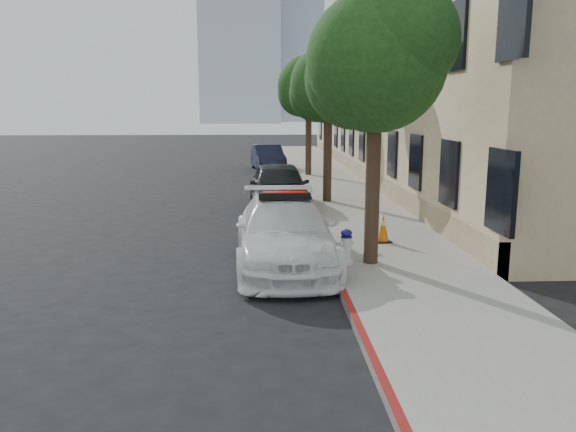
% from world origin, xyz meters
% --- Properties ---
extents(ground, '(120.00, 120.00, 0.00)m').
position_xyz_m(ground, '(0.00, 0.00, 0.00)').
color(ground, black).
rests_on(ground, ground).
extents(sidewalk, '(3.20, 50.00, 0.15)m').
position_xyz_m(sidewalk, '(3.60, 10.00, 0.07)').
color(sidewalk, gray).
rests_on(sidewalk, ground).
extents(curb_strip, '(0.12, 50.00, 0.15)m').
position_xyz_m(curb_strip, '(2.06, 10.00, 0.07)').
color(curb_strip, maroon).
rests_on(curb_strip, ground).
extents(building, '(8.00, 36.00, 10.00)m').
position_xyz_m(building, '(9.20, 15.00, 5.00)').
color(building, tan).
rests_on(building, ground).
extents(tower_right, '(14.00, 14.00, 44.00)m').
position_xyz_m(tower_right, '(9.00, 135.00, 22.00)').
color(tower_right, '#9EA8B7').
rests_on(tower_right, ground).
extents(tree_near, '(2.92, 2.82, 5.62)m').
position_xyz_m(tree_near, '(2.93, -2.01, 4.27)').
color(tree_near, black).
rests_on(tree_near, sidewalk).
extents(tree_mid, '(2.77, 2.64, 5.43)m').
position_xyz_m(tree_mid, '(2.93, 5.99, 4.16)').
color(tree_mid, black).
rests_on(tree_mid, sidewalk).
extents(tree_far, '(3.10, 3.00, 5.81)m').
position_xyz_m(tree_far, '(2.93, 13.99, 4.39)').
color(tree_far, black).
rests_on(tree_far, sidewalk).
extents(police_car, '(2.19, 5.09, 1.61)m').
position_xyz_m(police_car, '(1.10, -1.60, 0.73)').
color(police_car, white).
rests_on(police_car, ground).
extents(parked_car_mid, '(2.06, 4.77, 1.60)m').
position_xyz_m(parked_car_mid, '(1.17, 5.00, 0.80)').
color(parked_car_mid, black).
rests_on(parked_car_mid, ground).
extents(parked_car_far, '(2.01, 4.37, 1.39)m').
position_xyz_m(parked_car_far, '(0.96, 17.40, 0.69)').
color(parked_car_far, black).
rests_on(parked_car_far, ground).
extents(fire_hydrant, '(0.32, 0.29, 0.74)m').
position_xyz_m(fire_hydrant, '(2.36, -2.10, 0.51)').
color(fire_hydrant, silver).
rests_on(fire_hydrant, sidewalk).
extents(traffic_cone, '(0.42, 0.42, 0.69)m').
position_xyz_m(traffic_cone, '(3.55, -0.19, 0.49)').
color(traffic_cone, black).
rests_on(traffic_cone, sidewalk).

